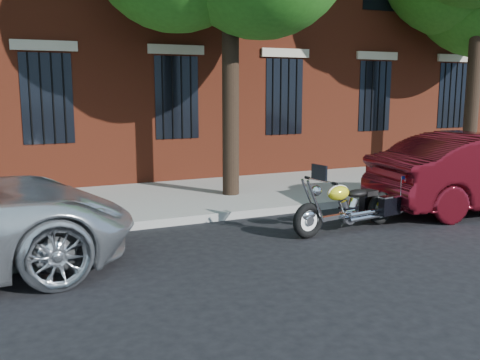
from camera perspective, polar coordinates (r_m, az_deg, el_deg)
name	(u,v)px	position (r m, az deg, el deg)	size (l,w,h in m)	color
ground	(273,236)	(8.96, 3.49, -5.99)	(120.00, 120.00, 0.00)	black
curb	(239,214)	(10.14, -0.16, -3.66)	(40.00, 0.16, 0.15)	gray
sidewalk	(204,196)	(11.84, -3.90, -1.73)	(40.00, 3.60, 0.15)	gray
motorcycle	(352,207)	(9.41, 11.82, -2.87)	(2.40, 0.88, 1.20)	black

